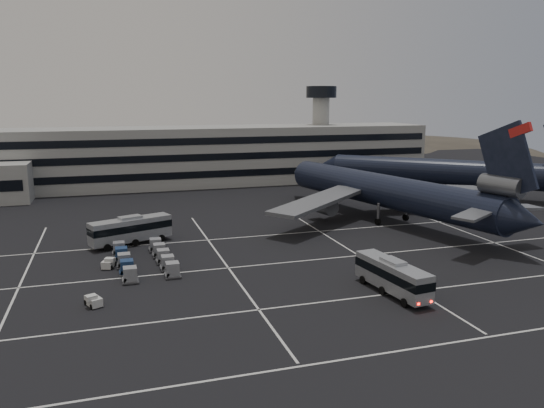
{
  "coord_description": "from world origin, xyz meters",
  "views": [
    {
      "loc": [
        -19.54,
        -58.15,
        20.79
      ],
      "look_at": [
        3.93,
        17.57,
        5.0
      ],
      "focal_mm": 35.0,
      "sensor_mm": 36.0,
      "label": 1
    }
  ],
  "objects_px": {
    "bus_near": "(392,275)",
    "uld_cluster": "(144,259)",
    "trijet_main": "(387,191)",
    "tug_a": "(108,263)",
    "bus_far": "(131,229)"
  },
  "relations": [
    {
      "from": "bus_near",
      "to": "uld_cluster",
      "type": "bearing_deg",
      "value": 137.59
    },
    {
      "from": "bus_near",
      "to": "uld_cluster",
      "type": "distance_m",
      "value": 30.92
    },
    {
      "from": "trijet_main",
      "to": "tug_a",
      "type": "height_order",
      "value": "trijet_main"
    },
    {
      "from": "bus_near",
      "to": "tug_a",
      "type": "xyz_separation_m",
      "value": [
        -29.4,
        18.31,
        -1.47
      ]
    },
    {
      "from": "tug_a",
      "to": "bus_far",
      "type": "bearing_deg",
      "value": 91.01
    },
    {
      "from": "bus_near",
      "to": "trijet_main",
      "type": "bearing_deg",
      "value": 55.34
    },
    {
      "from": "bus_far",
      "to": "bus_near",
      "type": "bearing_deg",
      "value": -159.01
    },
    {
      "from": "bus_far",
      "to": "uld_cluster",
      "type": "relative_size",
      "value": 0.84
    },
    {
      "from": "uld_cluster",
      "to": "tug_a",
      "type": "bearing_deg",
      "value": 177.26
    },
    {
      "from": "trijet_main",
      "to": "tug_a",
      "type": "relative_size",
      "value": 23.09
    },
    {
      "from": "bus_far",
      "to": "tug_a",
      "type": "bearing_deg",
      "value": 141.48
    },
    {
      "from": "uld_cluster",
      "to": "trijet_main",
      "type": "bearing_deg",
      "value": 17.48
    },
    {
      "from": "tug_a",
      "to": "uld_cluster",
      "type": "height_order",
      "value": "uld_cluster"
    },
    {
      "from": "trijet_main",
      "to": "bus_near",
      "type": "xyz_separation_m",
      "value": [
        -16.69,
        -31.24,
        -3.15
      ]
    },
    {
      "from": "bus_near",
      "to": "tug_a",
      "type": "distance_m",
      "value": 34.66
    }
  ]
}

